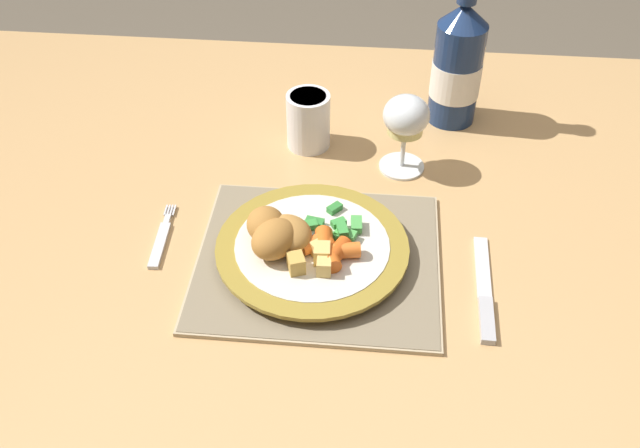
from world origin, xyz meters
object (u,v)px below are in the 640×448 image
(dinner_plate, at_px, (312,249))
(fork, at_px, (161,240))
(dining_table, at_px, (298,248))
(bottle, at_px, (457,65))
(wine_glass, at_px, (406,120))
(drinking_cup, at_px, (306,119))
(table_knife, at_px, (485,296))

(dinner_plate, relative_size, fork, 2.00)
(dining_table, xyz_separation_m, fork, (-0.18, -0.08, 0.08))
(dinner_plate, xyz_separation_m, bottle, (0.20, 0.35, 0.08))
(dining_table, xyz_separation_m, wine_glass, (0.15, 0.11, 0.16))
(dinner_plate, relative_size, bottle, 0.97)
(dinner_plate, distance_m, fork, 0.21)
(fork, height_order, drinking_cup, drinking_cup)
(table_knife, relative_size, bottle, 0.70)
(dining_table, distance_m, drinking_cup, 0.20)
(table_knife, relative_size, wine_glass, 1.48)
(table_knife, bearing_deg, fork, 171.55)
(dining_table, height_order, table_knife, table_knife)
(dinner_plate, xyz_separation_m, drinking_cup, (-0.03, 0.26, 0.03))
(dinner_plate, bearing_deg, wine_glass, 61.15)
(fork, bearing_deg, bottle, 40.26)
(drinking_cup, bearing_deg, table_knife, -50.22)
(fork, bearing_deg, table_knife, -8.45)
(dinner_plate, relative_size, wine_glass, 2.04)
(bottle, relative_size, drinking_cup, 2.93)
(bottle, distance_m, drinking_cup, 0.26)
(table_knife, distance_m, wine_glass, 0.29)
(dining_table, height_order, drinking_cup, drinking_cup)
(table_knife, xyz_separation_m, wine_glass, (-0.11, 0.26, 0.08))
(bottle, bearing_deg, dining_table, -131.34)
(dining_table, bearing_deg, table_knife, -30.02)
(wine_glass, bearing_deg, table_knife, -67.97)
(fork, bearing_deg, dinner_plate, -3.63)
(fork, relative_size, table_knife, 0.69)
(fork, distance_m, table_knife, 0.43)
(dinner_plate, height_order, drinking_cup, drinking_cup)
(dinner_plate, bearing_deg, bottle, 61.11)
(dinner_plate, relative_size, drinking_cup, 2.83)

